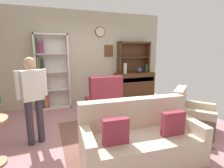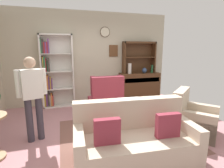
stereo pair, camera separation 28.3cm
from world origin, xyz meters
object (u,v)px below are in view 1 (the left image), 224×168
Objects in this scene: bookshelf at (50,74)px; sideboard_hutch at (134,53)px; wingback_chair at (104,101)px; person_reading at (33,95)px; armchair_floral at (191,117)px; vase_tall at (125,68)px; vase_round at (139,70)px; bottle_wine at (146,68)px; couch_floral at (140,140)px; sideboard at (134,85)px.

sideboard_hutch is at bearing 0.51° from bookshelf.
person_reading is (-1.57, -0.83, 0.52)m from wingback_chair.
vase_tall is at bearing 100.12° from armchair_floral.
vase_round is 0.27m from bottle_wine.
sideboard_hutch is 0.59× the size of couch_floral.
sideboard is 4.92× the size of bottle_wine.
sideboard_hutch is 3.61m from couch_floral.
armchair_floral is at bearing -11.14° from person_reading.
bookshelf is 3.78m from armchair_floral.
wingback_chair is (0.04, 1.91, 0.07)m from couch_floral.
sideboard is 0.52m from vase_round.
vase_tall is at bearing -168.37° from sideboard.
vase_tall is 1.91× the size of vase_round.
couch_floral is at bearing -116.45° from sideboard.
sideboard is at bearing -1.84° from bookshelf.
sideboard is 1.18× the size of sideboard_hutch.
couch_floral is 1.72× the size of armchair_floral.
vase_tall is 3.15m from couch_floral.
armchair_floral is at bearing -98.47° from bottle_wine.
vase_tall reaches higher than vase_round.
bookshelf is at bearing 175.82° from vase_tall.
person_reading reaches higher than wingback_chair.
sideboard is (2.66, -0.09, -0.50)m from bookshelf.
bottle_wine is 0.25× the size of wingback_chair.
armchair_floral is 3.15m from person_reading.
vase_tall reaches higher than wingback_chair.
vase_round is (0.13, -0.07, 0.50)m from sideboard.
wingback_chair is at bearing -137.16° from vase_tall.
vase_round is (0.13, -0.18, -0.55)m from sideboard_hutch.
wingback_chair is (-1.03, -0.96, -0.70)m from vase_tall.
bookshelf is 1.62× the size of sideboard.
person_reading reaches higher than sideboard.
vase_round is 2.51m from armchair_floral.
sideboard is at bearing 167.11° from bottle_wine.
armchair_floral is at bearing -43.47° from bookshelf.
wingback_chair is at bearing -143.90° from sideboard.
sideboard_hutch is at bearing 90.00° from sideboard.
sideboard_hutch reaches higher than couch_floral.
bookshelf reaches higher than sideboard.
person_reading is (-3.38, -1.78, -0.14)m from bottle_wine.
bottle_wine is at bearing -12.89° from sideboard.
sideboard is at bearing 63.55° from couch_floral.
vase_round is at bearing 61.00° from couch_floral.
vase_tall is at bearing -4.18° from bookshelf.
bottle_wine is (0.39, -0.09, 0.54)m from sideboard.
armchair_floral is 2.04m from wingback_chair.
couch_floral is (-1.46, -3.05, -1.25)m from sideboard_hutch.
armchair_floral is at bearing -44.50° from wingback_chair.
person_reading is at bearing 168.86° from armchair_floral.
vase_round is 0.09× the size of couch_floral.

